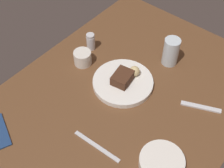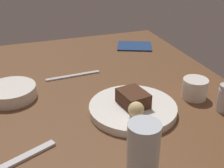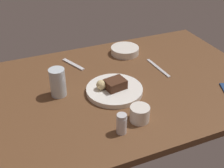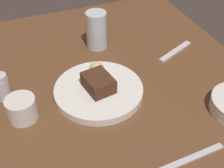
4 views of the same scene
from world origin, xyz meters
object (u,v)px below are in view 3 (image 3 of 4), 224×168
Objects in this scene: dessert_spoon at (73,64)px; butter_knife at (158,68)px; bread_roll at (101,85)px; side_bowl at (125,50)px; chocolate_cake_slice at (115,84)px; water_glass at (58,82)px; dessert_plate at (114,90)px; salt_shaker at (122,124)px; coffee_cup at (140,114)px.

butter_knife is (-37.36, 19.15, -0.10)cm from dessert_spoon.
bread_roll reaches higher than dessert_spoon.
bread_roll is at bearing 102.25° from butter_knife.
side_bowl is 0.78× the size of butter_knife.
dessert_spoon is at bearing -81.51° from bread_roll.
water_glass is at bearing -18.33° from chocolate_cake_slice.
dessert_plate is 31.29cm from dessert_spoon.
bread_roll reaches higher than butter_knife.
dessert_plate is 5.79× the size of bread_roll.
water_glass is at bearing -64.65° from salt_shaker.
chocolate_cake_slice reaches higher than coffee_cup.
side_bowl is at bearing 69.26° from dessert_spoon.
salt_shaker is at bearing 21.03° from coffee_cup.
coffee_cup is at bearing 136.63° from butter_knife.
coffee_cup is (-1.43, 20.48, 1.94)cm from dessert_plate.
side_bowl is (-41.59, -23.83, -4.30)cm from water_glass.
bread_roll is (5.73, -1.59, 0.08)cm from chocolate_cake_slice.
chocolate_cake_slice is at bearing 161.22° from dessert_plate.
dessert_plate is 3.26× the size of coffee_cup.
salt_shaker is (7.78, 23.79, -0.25)cm from chocolate_cake_slice.
side_bowl is (-18.98, -31.32, -2.31)cm from chocolate_cake_slice.
dessert_spoon is (2.17, -53.66, -3.53)cm from salt_shaker.
salt_shaker is 53.82cm from dessert_spoon.
water_glass is at bearing -19.28° from bread_roll.
coffee_cup is 51.52cm from dessert_spoon.
water_glass is at bearing 29.82° from side_bowl.
dessert_spoon is at bearing 2.87° from side_bowl.
coffee_cup reaches higher than side_bowl.
bread_roll is 0.34× the size of water_glass.
coffee_cup is (-8.90, -3.42, -0.87)cm from salt_shaker.
coffee_cup is at bearing 93.13° from chocolate_cake_slice.
dessert_spoon is 41.98cm from butter_knife.
salt_shaker reaches higher than dessert_plate.
butter_knife is (-8.42, 20.61, -1.57)cm from side_bowl.
chocolate_cake_slice is 29.67cm from butter_knife.
dessert_spoon is (28.94, 1.45, -1.47)cm from side_bowl.
salt_shaker is at bearing 64.10° from side_bowl.
chocolate_cake_slice is at bearing 58.78° from side_bowl.
dessert_plate is 36.70cm from side_bowl.
water_glass is 36.72cm from coffee_cup.
coffee_cup is (-1.11, 20.37, -1.13)cm from chocolate_cake_slice.
water_glass reaches higher than dessert_spoon.
chocolate_cake_slice reaches higher than dessert_plate.
butter_knife is (-26.28, -31.09, -2.75)cm from coffee_cup.
salt_shaker is 49.42cm from butter_knife.
water_glass is 1.65× the size of coffee_cup.
dessert_plate is at bearing 58.28° from side_bowl.
side_bowl is (-24.72, -29.73, -2.39)cm from bread_roll.
chocolate_cake_slice reaches higher than side_bowl.
coffee_cup reaches higher than dessert_plate.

